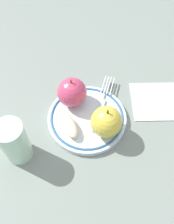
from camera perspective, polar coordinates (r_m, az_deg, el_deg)
ground_plane at (r=0.64m, az=1.33°, el=-1.03°), size 2.00×2.00×0.00m
plate at (r=0.62m, az=0.00°, el=-1.43°), size 0.20×0.20×0.02m
apple_red_whole at (r=0.57m, az=4.47°, el=-2.22°), size 0.07×0.07×0.08m
apple_second_whole at (r=0.61m, az=-3.47°, el=4.54°), size 0.07×0.07×0.08m
apple_slice_front at (r=0.59m, az=-4.14°, el=-3.10°), size 0.07×0.08×0.02m
fork at (r=0.64m, az=3.49°, el=1.88°), size 0.18×0.05×0.00m
drinking_glass at (r=0.56m, az=-16.27°, el=-6.55°), size 0.06×0.06×0.12m
napkin_folded at (r=0.69m, az=15.83°, el=2.49°), size 0.17×0.18×0.01m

